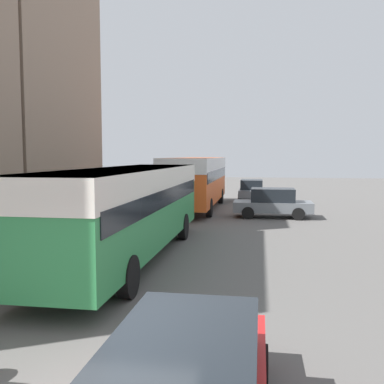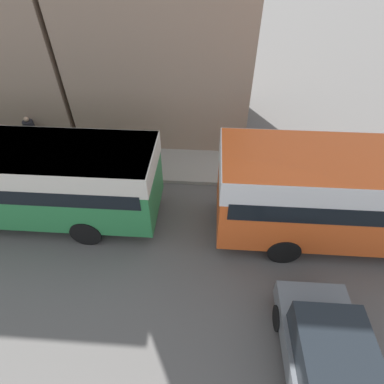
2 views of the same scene
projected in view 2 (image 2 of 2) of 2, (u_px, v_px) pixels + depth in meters
name	position (u px, v px, depth m)	size (l,w,h in m)	color
car_far_curb	(331.00, 370.00, 6.35)	(4.07, 1.84, 1.54)	slate
pedestrian_near_curb	(32.00, 133.00, 13.00)	(0.44, 0.44, 1.59)	#232838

